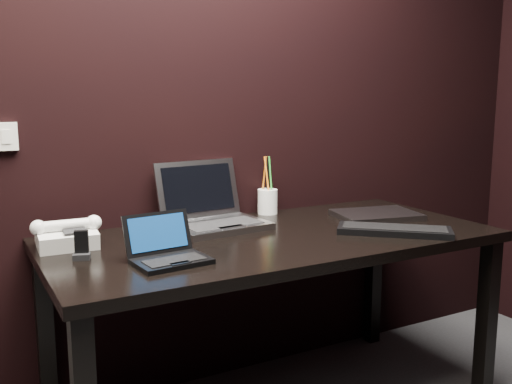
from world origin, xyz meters
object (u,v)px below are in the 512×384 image
silver_laptop (213,215)px  mobile_phone (82,248)px  ext_keyboard (394,230)px  desk_phone (67,235)px  netbook (168,253)px  pen_cup (268,200)px  closed_laptop (376,215)px  desk (274,254)px

silver_laptop → mobile_phone: 0.60m
ext_keyboard → desk_phone: bearing=161.2°
desk_phone → mobile_phone: size_ratio=2.61×
netbook → desk_phone: (-0.25, 0.33, 0.01)m
pen_cup → ext_keyboard: bearing=-66.4°
desk_phone → mobile_phone: 0.16m
ext_keyboard → closed_laptop: (0.13, 0.26, -0.00)m
ext_keyboard → mobile_phone: bearing=168.6°
pen_cup → mobile_phone: bearing=-159.5°
ext_keyboard → pen_cup: 0.61m
pen_cup → silver_laptop: bearing=-159.3°
closed_laptop → desk_phone: (-1.28, 0.13, 0.03)m
desk → mobile_phone: 0.72m
netbook → silver_laptop: (0.33, 0.38, 0.02)m
ext_keyboard → pen_cup: size_ratio=1.61×
netbook → pen_cup: 0.82m
desk → desk_phone: desk_phone is taller
mobile_phone → pen_cup: 0.95m
netbook → mobile_phone: size_ratio=2.68×
desk → pen_cup: bearing=63.9°
ext_keyboard → mobile_phone: 1.15m
closed_laptop → desk_phone: 1.28m
ext_keyboard → desk_phone: size_ratio=1.72×
desk_phone → pen_cup: pen_cup is taller
desk_phone → netbook: bearing=-53.0°
closed_laptop → silver_laptop: bearing=165.8°
mobile_phone → silver_laptop: bearing=20.4°
silver_laptop → ext_keyboard: bearing=-37.5°
silver_laptop → closed_laptop: (0.70, -0.18, -0.04)m
mobile_phone → netbook: bearing=-35.7°
desk → ext_keyboard: 0.47m
silver_laptop → desk_phone: 0.58m
desk → netbook: (-0.48, -0.15, 0.11)m
silver_laptop → mobile_phone: bearing=-159.6°
netbook → ext_keyboard: size_ratio=0.59×
mobile_phone → pen_cup: (0.89, 0.33, 0.03)m
netbook → desk_phone: size_ratio=1.03×
desk → desk_phone: 0.76m
silver_laptop → closed_laptop: 0.72m
netbook → closed_laptop: 1.05m
desk → pen_cup: 0.41m
netbook → silver_laptop: 0.50m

